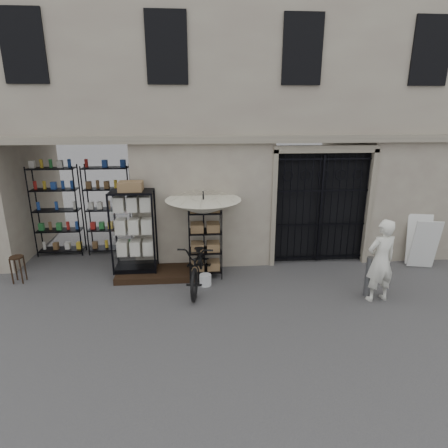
{
  "coord_description": "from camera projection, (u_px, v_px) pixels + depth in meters",
  "views": [
    {
      "loc": [
        -1.46,
        -6.95,
        3.94
      ],
      "look_at": [
        -0.8,
        1.4,
        1.35
      ],
      "focal_mm": 30.0,
      "sensor_mm": 36.0,
      "label": 1
    }
  ],
  "objects": [
    {
      "name": "display_cabinet",
      "position": [
        134.0,
        235.0,
        8.96
      ],
      "size": [
        1.13,
        0.91,
        2.13
      ],
      "rotation": [
        0.0,
        0.0,
        -0.36
      ],
      "color": "black",
      "rests_on": "step_platform"
    },
    {
      "name": "shopkeeper",
      "position": [
        376.0,
        299.0,
        8.06
      ],
      "size": [
        1.0,
        1.9,
        0.43
      ],
      "primitive_type": "imported",
      "rotation": [
        0.0,
        0.0,
        3.34
      ],
      "color": "silver",
      "rests_on": "ground"
    },
    {
      "name": "iron_gate",
      "position": [
        319.0,
        206.0,
        9.75
      ],
      "size": [
        2.5,
        0.21,
        3.0
      ],
      "color": "black",
      "rests_on": "ground"
    },
    {
      "name": "steel_bollard",
      "position": [
        369.0,
        277.0,
        8.1
      ],
      "size": [
        0.19,
        0.19,
        0.91
      ],
      "primitive_type": "cylinder",
      "rotation": [
        0.0,
        0.0,
        0.2
      ],
      "color": "slate",
      "rests_on": "ground"
    },
    {
      "name": "white_bucket",
      "position": [
        205.0,
        280.0,
        8.68
      ],
      "size": [
        0.33,
        0.33,
        0.26
      ],
      "primitive_type": "cylinder",
      "rotation": [
        0.0,
        0.0,
        0.24
      ],
      "color": "silver",
      "rests_on": "ground"
    },
    {
      "name": "market_umbrella",
      "position": [
        203.0,
        203.0,
        8.75
      ],
      "size": [
        1.56,
        1.59,
        2.53
      ],
      "rotation": [
        0.0,
        0.0,
        -0.01
      ],
      "color": "black",
      "rests_on": "ground"
    },
    {
      "name": "easel_sign",
      "position": [
        422.0,
        242.0,
        9.57
      ],
      "size": [
        0.76,
        0.83,
        1.3
      ],
      "rotation": [
        0.0,
        0.0,
        -0.22
      ],
      "color": "silver",
      "rests_on": "ground"
    },
    {
      "name": "ground",
      "position": [
        267.0,
        304.0,
        7.89
      ],
      "size": [
        80.0,
        80.0,
        0.0
      ],
      "primitive_type": "plane",
      "color": "#242428",
      "rests_on": "ground"
    },
    {
      "name": "shop_recess",
      "position": [
        79.0,
        206.0,
        9.77
      ],
      "size": [
        3.0,
        1.7,
        3.0
      ],
      "primitive_type": "cube",
      "color": "black",
      "rests_on": "ground"
    },
    {
      "name": "bicycle",
      "position": [
        199.0,
        285.0,
        8.7
      ],
      "size": [
        0.9,
        1.23,
        2.16
      ],
      "primitive_type": "imported",
      "rotation": [
        0.0,
        0.0,
        -0.13
      ],
      "color": "black",
      "rests_on": "ground"
    },
    {
      "name": "shop_shelving",
      "position": [
        83.0,
        210.0,
        10.32
      ],
      "size": [
        2.7,
        0.5,
        2.5
      ],
      "primitive_type": "cube",
      "color": "black",
      "rests_on": "ground"
    },
    {
      "name": "wire_rack",
      "position": [
        205.0,
        243.0,
        8.99
      ],
      "size": [
        0.8,
        0.61,
        1.74
      ],
      "rotation": [
        0.0,
        0.0,
        0.09
      ],
      "color": "black",
      "rests_on": "ground"
    },
    {
      "name": "wooden_stool",
      "position": [
        18.0,
        269.0,
        8.78
      ],
      "size": [
        0.4,
        0.4,
        0.64
      ],
      "rotation": [
        0.0,
        0.0,
        -0.41
      ],
      "color": "black",
      "rests_on": "ground"
    },
    {
      "name": "main_building",
      "position": [
        245.0,
        87.0,
        10.37
      ],
      "size": [
        14.0,
        4.0,
        9.0
      ],
      "primitive_type": "cube",
      "color": "gray",
      "rests_on": "ground"
    },
    {
      "name": "step_platform",
      "position": [
        159.0,
        273.0,
        9.16
      ],
      "size": [
        2.0,
        0.9,
        0.15
      ],
      "primitive_type": "cube",
      "color": "black",
      "rests_on": "ground"
    }
  ]
}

